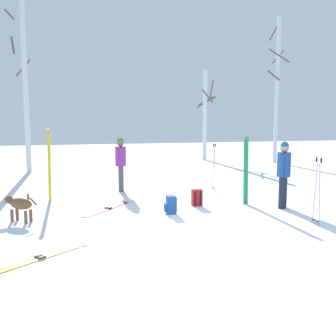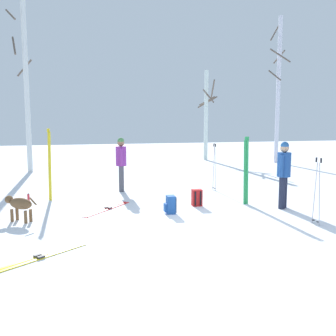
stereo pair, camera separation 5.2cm
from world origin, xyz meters
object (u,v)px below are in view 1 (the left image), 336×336
(person_1, at_px, (121,161))
(birch_tree_3, at_px, (277,89))
(water_bottle_0, at_px, (28,198))
(birch_tree_2, at_px, (205,114))
(ski_poles_1, at_px, (214,165))
(birch_tree_1, at_px, (25,84))
(ski_pair_lying_0, at_px, (107,209))
(person_0, at_px, (284,170))
(ski_pair_planted_1, at_px, (246,171))
(ski_poles_0, at_px, (317,189))
(backpack_1, at_px, (171,205))
(ski_pair_planted_0, at_px, (49,165))
(dog, at_px, (19,205))
(backpack_0, at_px, (197,198))
(ski_pair_lying_1, at_px, (38,259))

(person_1, relative_size, birch_tree_3, 0.22)
(water_bottle_0, distance_m, birch_tree_2, 13.24)
(ski_poles_1, distance_m, birch_tree_1, 9.30)
(person_1, relative_size, ski_pair_lying_0, 1.18)
(person_0, xyz_separation_m, ski_pair_planted_1, (-0.71, 0.68, -0.07))
(person_1, xyz_separation_m, birch_tree_3, (9.39, 6.07, 2.99))
(person_1, relative_size, ski_poles_0, 1.18)
(ski_pair_planted_1, xyz_separation_m, ski_pair_lying_0, (-3.66, 0.42, -0.90))
(backpack_1, relative_size, birch_tree_3, 0.06)
(birch_tree_1, bearing_deg, birch_tree_2, 16.65)
(ski_pair_planted_0, height_order, ski_poles_0, ski_pair_planted_0)
(ski_poles_1, bearing_deg, dog, -157.48)
(ski_poles_0, height_order, birch_tree_3, birch_tree_3)
(person_1, xyz_separation_m, ski_pair_planted_1, (2.93, -2.80, -0.07))
(person_1, xyz_separation_m, backpack_1, (0.70, -3.24, -0.77))
(backpack_0, relative_size, backpack_1, 1.00)
(water_bottle_0, bearing_deg, ski_poles_1, 2.56)
(ski_poles_0, relative_size, birch_tree_1, 0.20)
(water_bottle_0, bearing_deg, dog, -90.18)
(water_bottle_0, relative_size, birch_tree_3, 0.03)
(dog, distance_m, ski_pair_planted_0, 2.30)
(person_0, bearing_deg, birch_tree_2, 77.68)
(backpack_1, height_order, water_bottle_0, backpack_1)
(ski_pair_planted_1, relative_size, ski_poles_1, 1.20)
(ski_pair_lying_1, distance_m, ski_poles_1, 7.13)
(backpack_0, distance_m, water_bottle_0, 4.66)
(ski_pair_planted_1, distance_m, ski_pair_lying_0, 3.80)
(dog, height_order, ski_pair_planted_0, ski_pair_planted_0)
(ski_pair_planted_1, bearing_deg, birch_tree_2, 73.61)
(ski_poles_0, distance_m, ski_poles_1, 4.38)
(dog, xyz_separation_m, ski_poles_0, (6.21, -2.00, 0.39))
(backpack_1, xyz_separation_m, birch_tree_1, (-3.92, 8.87, 3.60))
(person_1, bearing_deg, person_0, -43.74)
(ski_pair_lying_0, xyz_separation_m, birch_tree_1, (-2.49, 8.01, 3.81))
(dog, bearing_deg, backpack_1, -3.66)
(backpack_1, bearing_deg, ski_pair_lying_1, -141.85)
(person_0, distance_m, water_bottle_0, 6.92)
(ski_pair_planted_0, height_order, ski_poles_1, ski_pair_planted_0)
(ski_pair_lying_0, bearing_deg, birch_tree_2, 57.24)
(person_1, bearing_deg, ski_pair_lying_1, -111.93)
(dog, distance_m, birch_tree_2, 14.76)
(ski_pair_planted_0, bearing_deg, birch_tree_2, 48.10)
(birch_tree_1, bearing_deg, ski_poles_1, -45.72)
(ski_pair_planted_0, bearing_deg, ski_pair_planted_1, -20.68)
(ski_pair_planted_1, distance_m, birch_tree_2, 11.87)
(ski_poles_0, bearing_deg, water_bottle_0, 146.60)
(person_1, relative_size, ski_poles_1, 1.13)
(ski_pair_planted_1, bearing_deg, person_0, -43.95)
(ski_poles_1, xyz_separation_m, birch_tree_1, (-6.14, 6.30, 3.01))
(ski_poles_0, bearing_deg, dog, 162.19)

